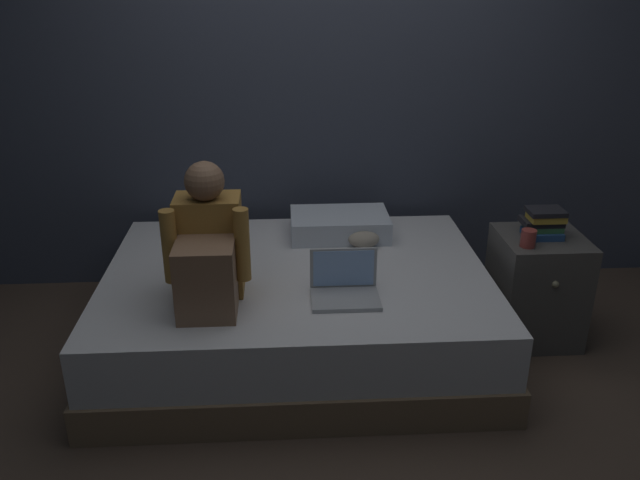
{
  "coord_description": "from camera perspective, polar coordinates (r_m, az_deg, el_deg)",
  "views": [
    {
      "loc": [
        -0.26,
        -2.71,
        1.91
      ],
      "look_at": [
        -0.09,
        0.1,
        0.71
      ],
      "focal_mm": 36.29,
      "sensor_mm": 36.0,
      "label": 1
    }
  ],
  "objects": [
    {
      "name": "wall_back",
      "position": [
        3.96,
        0.37,
        14.96
      ],
      "size": [
        5.6,
        0.1,
        2.7
      ],
      "primitive_type": "cube",
      "color": "#383D4C",
      "rests_on": "ground_plane"
    },
    {
      "name": "ground_plane",
      "position": [
        3.33,
        1.69,
        -11.98
      ],
      "size": [
        8.0,
        8.0,
        0.0
      ],
      "primitive_type": "plane",
      "color": "#47382D"
    },
    {
      "name": "pillow",
      "position": [
        3.74,
        1.73,
        1.36
      ],
      "size": [
        0.56,
        0.36,
        0.13
      ],
      "primitive_type": "cube",
      "color": "silver",
      "rests_on": "bed"
    },
    {
      "name": "book_stack",
      "position": [
        3.56,
        19.1,
        1.43
      ],
      "size": [
        0.21,
        0.16,
        0.15
      ],
      "color": "#284C84",
      "rests_on": "nightstand"
    },
    {
      "name": "mug",
      "position": [
        3.42,
        17.89,
        0.14
      ],
      "size": [
        0.08,
        0.08,
        0.09
      ],
      "primitive_type": "cylinder",
      "color": "#933833",
      "rests_on": "nightstand"
    },
    {
      "name": "nightstand",
      "position": [
        3.71,
        18.5,
        -3.97
      ],
      "size": [
        0.44,
        0.46,
        0.6
      ],
      "color": "#474442",
      "rests_on": "ground_plane"
    },
    {
      "name": "laptop",
      "position": [
        3.05,
        2.18,
        -4.1
      ],
      "size": [
        0.32,
        0.23,
        0.22
      ],
      "color": "#9EA0A5",
      "rests_on": "bed"
    },
    {
      "name": "clothes_pile",
      "position": [
        3.68,
        3.65,
        0.77
      ],
      "size": [
        0.29,
        0.3,
        0.12
      ],
      "color": "gray",
      "rests_on": "bed"
    },
    {
      "name": "bed",
      "position": [
        3.45,
        -2.03,
        -6.13
      ],
      "size": [
        2.0,
        1.5,
        0.46
      ],
      "color": "#7A6047",
      "rests_on": "ground_plane"
    },
    {
      "name": "person_sitting",
      "position": [
        2.98,
        -9.86,
        -0.98
      ],
      "size": [
        0.39,
        0.44,
        0.66
      ],
      "color": "olive",
      "rests_on": "bed"
    }
  ]
}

